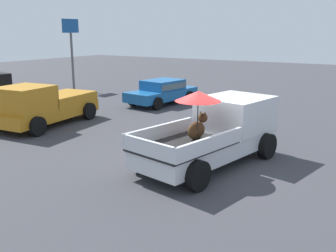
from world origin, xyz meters
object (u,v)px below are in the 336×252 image
pickup_truck_red (44,105)px  motel_sign (71,40)px  pickup_truck_main (218,130)px  parked_sedan_far (162,91)px

pickup_truck_red → motel_sign: (8.32, 6.65, 2.46)m
pickup_truck_main → pickup_truck_red: (0.36, 8.19, -0.10)m
motel_sign → pickup_truck_main: bearing=-120.3°
pickup_truck_main → pickup_truck_red: 8.20m
pickup_truck_main → motel_sign: motel_sign is taller
pickup_truck_red → parked_sedan_far: pickup_truck_red is taller
pickup_truck_main → motel_sign: size_ratio=1.13×
motel_sign → parked_sedan_far: bearing=-100.3°
pickup_truck_red → parked_sedan_far: bearing=161.3°
pickup_truck_main → motel_sign: 17.35m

